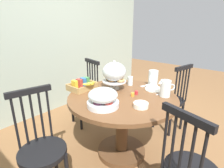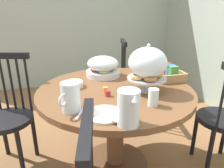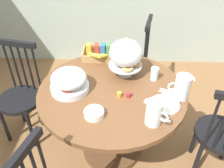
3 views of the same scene
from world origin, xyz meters
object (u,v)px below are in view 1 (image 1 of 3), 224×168
(cereal_basket, at_px, (83,85))
(fruit_platter_covered, at_px, (103,98))
(milk_pitcher, at_px, (153,79))
(china_plate_small, at_px, (152,86))
(windsor_chair_near_window, at_px, (42,150))
(windsor_chair_far_side, at_px, (85,95))
(windsor_chair_facing_door, at_px, (171,100))
(cereal_bowl, at_px, (141,105))
(dining_table, at_px, (122,114))
(pastry_stand_with_dome, at_px, (114,73))
(china_plate_large, at_px, (154,89))
(orange_juice_pitcher, at_px, (165,89))
(drinking_glass, at_px, (130,81))

(cereal_basket, bearing_deg, fruit_platter_covered, -110.25)
(milk_pitcher, bearing_deg, china_plate_small, -160.36)
(windsor_chair_near_window, bearing_deg, windsor_chair_far_side, 31.73)
(windsor_chair_far_side, bearing_deg, cereal_basket, -132.94)
(windsor_chair_facing_door, height_order, windsor_chair_far_side, same)
(fruit_platter_covered, bearing_deg, cereal_bowl, -52.05)
(dining_table, bearing_deg, windsor_chair_near_window, 167.07)
(windsor_chair_near_window, relative_size, cereal_bowl, 6.96)
(cereal_bowl, bearing_deg, fruit_platter_covered, 127.95)
(fruit_platter_covered, height_order, china_plate_small, fruit_platter_covered)
(china_plate_small, bearing_deg, milk_pitcher, 19.64)
(pastry_stand_with_dome, relative_size, milk_pitcher, 1.73)
(fruit_platter_covered, bearing_deg, windsor_chair_far_side, 58.75)
(cereal_bowl, bearing_deg, windsor_chair_far_side, 74.59)
(windsor_chair_near_window, height_order, cereal_basket, windsor_chair_near_window)
(cereal_basket, relative_size, china_plate_large, 1.44)
(windsor_chair_near_window, bearing_deg, fruit_platter_covered, -22.43)
(orange_juice_pitcher, height_order, china_plate_large, orange_juice_pitcher)
(windsor_chair_far_side, relative_size, fruit_platter_covered, 3.25)
(fruit_platter_covered, height_order, milk_pitcher, milk_pitcher)
(dining_table, distance_m, china_plate_small, 0.51)
(cereal_bowl, bearing_deg, windsor_chair_facing_door, 5.98)
(windsor_chair_far_side, bearing_deg, drinking_glass, -79.30)
(windsor_chair_near_window, distance_m, orange_juice_pitcher, 1.32)
(pastry_stand_with_dome, distance_m, milk_pitcher, 0.51)
(windsor_chair_near_window, distance_m, fruit_platter_covered, 0.69)
(windsor_chair_near_window, relative_size, drinking_glass, 8.86)
(milk_pitcher, distance_m, china_plate_small, 0.10)
(pastry_stand_with_dome, height_order, fruit_platter_covered, pastry_stand_with_dome)
(orange_juice_pitcher, relative_size, cereal_bowl, 1.26)
(dining_table, xyz_separation_m, windsor_chair_facing_door, (0.86, -0.20, -0.07))
(pastry_stand_with_dome, relative_size, drinking_glass, 3.13)
(windsor_chair_far_side, relative_size, drinking_glass, 8.86)
(windsor_chair_facing_door, height_order, china_plate_large, windsor_chair_facing_door)
(dining_table, distance_m, windsor_chair_far_side, 0.89)
(windsor_chair_far_side, xyz_separation_m, china_plate_small, (0.24, -0.96, 0.30))
(milk_pitcher, relative_size, cereal_bowl, 1.42)
(dining_table, bearing_deg, china_plate_small, -13.04)
(fruit_platter_covered, relative_size, drinking_glass, 2.73)
(dining_table, distance_m, fruit_platter_covered, 0.45)
(orange_juice_pitcher, bearing_deg, windsor_chair_near_window, 154.54)
(milk_pitcher, relative_size, china_plate_large, 0.90)
(dining_table, relative_size, windsor_chair_facing_door, 1.20)
(windsor_chair_facing_door, bearing_deg, china_plate_large, 176.98)
(fruit_platter_covered, bearing_deg, pastry_stand_with_dome, 27.74)
(pastry_stand_with_dome, height_order, milk_pitcher, pastry_stand_with_dome)
(china_plate_large, bearing_deg, pastry_stand_with_dome, 127.00)
(pastry_stand_with_dome, height_order, china_plate_small, pastry_stand_with_dome)
(orange_juice_pitcher, relative_size, cereal_basket, 0.56)
(windsor_chair_near_window, xyz_separation_m, fruit_platter_covered, (0.53, -0.22, 0.37))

